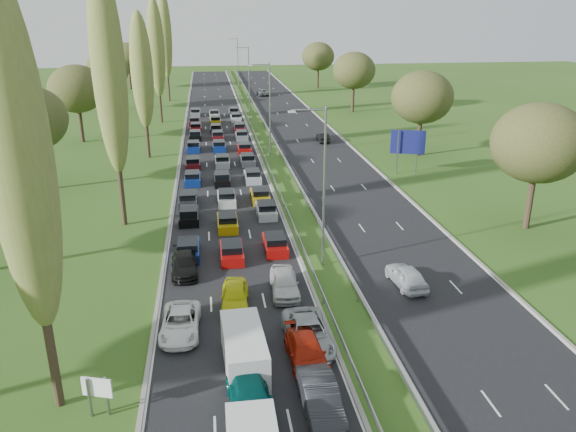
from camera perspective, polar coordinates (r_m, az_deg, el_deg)
ground at (r=77.69m, az=-1.97°, el=6.57°), size 260.00×260.00×0.00m
near_carriageway at (r=79.71m, az=-7.03°, el=6.78°), size 10.50×215.00×0.04m
far_carriageway at (r=81.07m, az=2.62°, el=7.14°), size 10.50×215.00×0.04m
central_reservation at (r=79.99m, az=-2.17°, el=7.37°), size 2.36×215.00×0.32m
lamp_columns at (r=74.55m, az=-1.85°, el=10.70°), size 0.18×140.18×12.00m
poplar_row at (r=64.01m, az=-15.71°, el=14.20°), size 2.80×127.80×22.44m
woodland_left at (r=61.47m, az=-25.72°, el=8.31°), size 8.00×166.00×11.10m
woodland_right at (r=68.47m, az=16.00°, el=10.53°), size 8.00×153.00×11.10m
traffic_queue_fill at (r=74.49m, az=-6.93°, el=6.19°), size 9.10×68.60×0.80m
near_car_2 at (r=34.65m, az=-10.87°, el=-10.60°), size 2.47×4.98×1.36m
near_car_3 at (r=42.06m, az=-10.48°, el=-4.81°), size 2.09×4.77×1.36m
near_car_7 at (r=28.35m, az=-3.87°, el=-17.90°), size 2.36×5.18×1.47m
near_car_8 at (r=37.02m, az=-5.42°, el=-8.06°), size 2.06×4.50×1.50m
near_car_9 at (r=28.16m, az=3.32°, el=-18.05°), size 1.76×4.82×1.58m
near_car_10 at (r=32.96m, az=2.03°, el=-11.81°), size 2.56×5.41×1.49m
near_car_11 at (r=31.41m, az=1.90°, el=-13.69°), size 2.11×4.89×1.40m
near_car_12 at (r=38.43m, az=-0.36°, el=-6.77°), size 2.07×4.73×1.58m
far_car_0 at (r=40.31m, az=11.95°, el=-5.96°), size 2.14×4.55×1.50m
far_car_1 at (r=83.46m, az=3.58°, el=7.97°), size 1.50×4.06×1.33m
far_car_2 at (r=131.23m, az=-2.54°, el=12.47°), size 2.66×5.40×1.47m
white_van_rear at (r=31.18m, az=-4.52°, el=-13.19°), size 2.11×5.37×2.16m
info_sign at (r=29.05m, az=-18.80°, el=-16.51°), size 1.46×0.56×2.10m
direction_sign at (r=67.47m, az=12.08°, el=7.16°), size 3.86×1.24×5.20m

